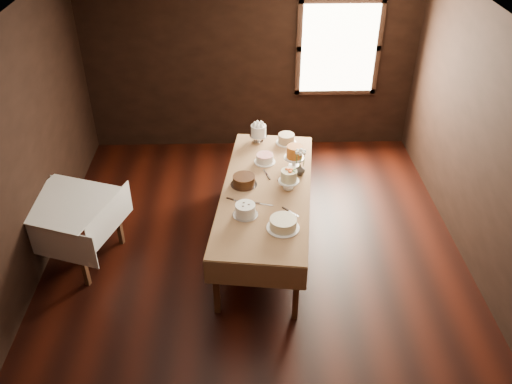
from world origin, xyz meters
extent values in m
cube|color=black|center=(0.00, 0.00, 0.00)|extent=(5.00, 6.00, 0.01)
cube|color=beige|center=(0.00, 0.00, 2.80)|extent=(5.00, 6.00, 0.01)
cube|color=black|center=(0.00, 3.00, 1.40)|extent=(5.00, 0.02, 2.80)
cube|color=black|center=(-2.50, 0.00, 1.40)|extent=(0.02, 6.00, 2.80)
cube|color=black|center=(2.50, 0.00, 1.40)|extent=(0.02, 6.00, 2.80)
cube|color=#FFEABF|center=(1.30, 2.94, 1.60)|extent=(1.10, 0.05, 1.30)
cube|color=#3E2416|center=(-0.44, -0.67, 0.37)|extent=(0.07, 0.07, 0.73)
cube|color=#3E2416|center=(-0.13, 1.73, 0.37)|extent=(0.07, 0.07, 0.73)
cube|color=#3E2416|center=(0.38, -0.77, 0.37)|extent=(0.07, 0.07, 0.73)
cube|color=#3E2416|center=(0.69, 1.62, 0.37)|extent=(0.07, 0.07, 0.73)
cube|color=#3E2416|center=(0.13, 0.48, 0.77)|extent=(1.27, 2.64, 0.04)
cube|color=#B17F54|center=(0.13, 0.48, 0.80)|extent=(1.34, 2.71, 0.01)
cube|color=#3E2416|center=(-2.65, 0.04, 0.38)|extent=(0.07, 0.07, 0.75)
cube|color=#3E2416|center=(-2.40, 0.76, 0.38)|extent=(0.07, 0.07, 0.75)
cube|color=#3E2416|center=(-1.92, -0.22, 0.38)|extent=(0.07, 0.07, 0.75)
cube|color=#3E2416|center=(-1.67, 0.51, 0.38)|extent=(0.07, 0.07, 0.75)
cube|color=#3E2416|center=(-2.16, 0.27, 0.77)|extent=(1.11, 1.11, 0.04)
cube|color=white|center=(-2.16, 0.27, 0.80)|extent=(1.21, 1.21, 0.01)
cylinder|color=silver|center=(0.07, 1.59, 0.86)|extent=(0.24, 0.24, 0.12)
cylinder|color=white|center=(0.07, 1.59, 0.99)|extent=(0.23, 0.23, 0.14)
cylinder|color=white|center=(0.44, 1.55, 0.81)|extent=(0.27, 0.27, 0.01)
cylinder|color=tan|center=(0.44, 1.55, 0.88)|extent=(0.28, 0.28, 0.12)
cylinder|color=white|center=(0.14, 1.07, 0.81)|extent=(0.27, 0.27, 0.01)
cylinder|color=white|center=(0.14, 1.07, 0.86)|extent=(0.27, 0.27, 0.09)
cylinder|color=white|center=(0.49, 0.96, 0.88)|extent=(0.26, 0.26, 0.15)
cylinder|color=#C6641C|center=(0.49, 0.96, 1.03)|extent=(0.21, 0.21, 0.15)
cylinder|color=silver|center=(-0.13, 0.56, 0.81)|extent=(0.32, 0.32, 0.01)
cylinder|color=#3A1C0B|center=(-0.13, 0.56, 0.87)|extent=(0.34, 0.34, 0.11)
cylinder|color=white|center=(0.39, 0.48, 0.87)|extent=(0.25, 0.25, 0.12)
cylinder|color=beige|center=(0.39, 0.48, 0.99)|extent=(0.26, 0.26, 0.13)
cylinder|color=silver|center=(-0.12, -0.03, 0.81)|extent=(0.28, 0.28, 0.01)
cylinder|color=white|center=(-0.12, -0.03, 0.88)|extent=(0.30, 0.30, 0.13)
cylinder|color=white|center=(0.27, -0.27, 0.81)|extent=(0.35, 0.35, 0.01)
cylinder|color=#F1E5BA|center=(0.27, -0.27, 0.87)|extent=(0.40, 0.40, 0.11)
cube|color=silver|center=(0.12, 0.15, 0.81)|extent=(0.24, 0.09, 0.01)
cube|color=silver|center=(0.41, -0.02, 0.81)|extent=(0.18, 0.19, 0.01)
cube|color=silver|center=(0.14, 0.82, 0.81)|extent=(0.09, 0.24, 0.01)
cube|color=silver|center=(0.43, 0.68, 0.81)|extent=(0.24, 0.10, 0.01)
cube|color=silver|center=(-0.19, 0.22, 0.81)|extent=(0.22, 0.14, 0.01)
imported|color=#2D2823|center=(0.55, 0.78, 0.87)|extent=(0.18, 0.18, 0.13)
camera|label=1|loc=(-0.14, -4.65, 4.30)|focal=37.22mm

